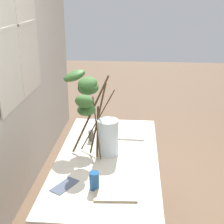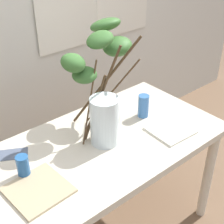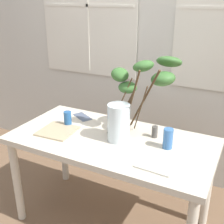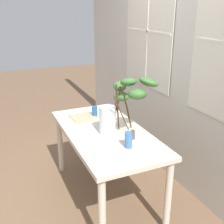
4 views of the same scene
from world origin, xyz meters
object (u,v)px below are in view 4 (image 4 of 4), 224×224
at_px(dining_table, 105,139).
at_px(drinking_glass_blue_right, 128,140).
at_px(vase_with_branches, 121,105).
at_px(plate_square_left, 83,117).
at_px(plate_square_right, 105,152).
at_px(pillar_candle, 133,135).
at_px(drinking_glass_blue_left, 95,111).

xyz_separation_m(dining_table, drinking_glass_blue_right, (0.40, 0.05, 0.16)).
xyz_separation_m(vase_with_branches, drinking_glass_blue_right, (0.27, -0.05, -0.23)).
relative_size(drinking_glass_blue_right, plate_square_left, 0.55).
distance_m(dining_table, drinking_glass_blue_right, 0.44).
bearing_deg(plate_square_right, drinking_glass_blue_right, 91.29).
relative_size(vase_with_branches, plate_square_right, 2.72).
height_order(vase_with_branches, pillar_candle, vase_with_branches).
bearing_deg(pillar_candle, plate_square_left, -159.78).
relative_size(vase_with_branches, drinking_glass_blue_right, 4.31).
distance_m(plate_square_right, pillar_candle, 0.36).
xyz_separation_m(vase_with_branches, pillar_candle, (0.14, 0.06, -0.25)).
relative_size(plate_square_left, plate_square_right, 1.15).
height_order(vase_with_branches, drinking_glass_blue_right, vase_with_branches).
bearing_deg(pillar_candle, vase_with_branches, -158.04).
relative_size(vase_with_branches, drinking_glass_blue_left, 5.32).
height_order(dining_table, plate_square_right, plate_square_right).
bearing_deg(drinking_glass_blue_right, vase_with_branches, 168.94).
xyz_separation_m(plate_square_left, pillar_candle, (0.68, 0.25, 0.04)).
relative_size(drinking_glass_blue_right, plate_square_right, 0.63).
distance_m(drinking_glass_blue_left, plate_square_left, 0.14).
relative_size(plate_square_left, pillar_candle, 2.65).
relative_size(vase_with_branches, pillar_candle, 6.26).
xyz_separation_m(dining_table, plate_square_left, (-0.41, -0.09, 0.10)).
height_order(drinking_glass_blue_left, plate_square_right, drinking_glass_blue_left).
distance_m(dining_table, plate_square_left, 0.43).
xyz_separation_m(drinking_glass_blue_left, plate_square_left, (-0.00, -0.13, -0.05)).
xyz_separation_m(plate_square_left, plate_square_right, (0.81, -0.08, -0.00)).
bearing_deg(plate_square_left, pillar_candle, 20.22).
bearing_deg(vase_with_branches, drinking_glass_blue_left, -173.54).
bearing_deg(plate_square_right, pillar_candle, 112.46).
bearing_deg(pillar_candle, plate_square_right, -67.54).
bearing_deg(pillar_candle, dining_table, -149.51).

